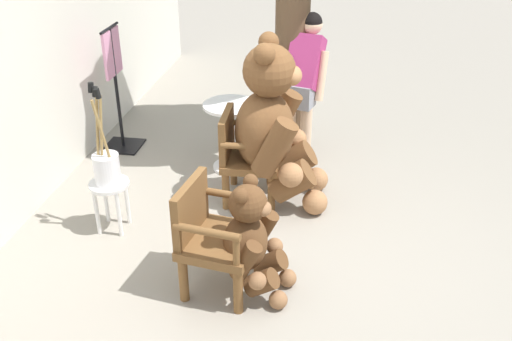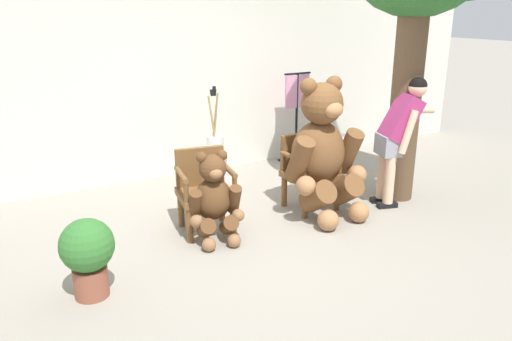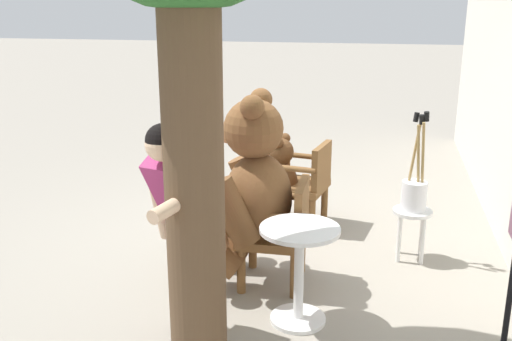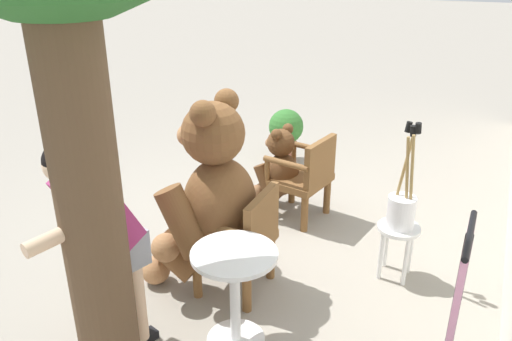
# 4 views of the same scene
# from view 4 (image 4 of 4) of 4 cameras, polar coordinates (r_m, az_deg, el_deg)

# --- Properties ---
(ground_plane) EXTENTS (60.00, 60.00, 0.00)m
(ground_plane) POSITION_cam_4_polar(r_m,az_deg,el_deg) (4.76, -2.66, -7.57)
(ground_plane) COLOR gray
(wooden_chair_left) EXTENTS (0.63, 0.60, 0.86)m
(wooden_chair_left) POSITION_cam_4_polar(r_m,az_deg,el_deg) (4.91, 5.53, -0.58)
(wooden_chair_left) COLOR brown
(wooden_chair_left) RESTS_ON ground
(wooden_chair_right) EXTENTS (0.58, 0.54, 0.86)m
(wooden_chair_right) POSITION_cam_4_polar(r_m,az_deg,el_deg) (3.84, -1.65, -7.72)
(wooden_chair_right) COLOR brown
(wooden_chair_right) RESTS_ON ground
(teddy_bear_large) EXTENTS (0.94, 0.90, 1.56)m
(teddy_bear_large) POSITION_cam_4_polar(r_m,az_deg,el_deg) (3.81, -5.29, -2.91)
(teddy_bear_large) COLOR brown
(teddy_bear_large) RESTS_ON ground
(teddy_bear_small) EXTENTS (0.57, 0.56, 0.93)m
(teddy_bear_small) POSITION_cam_4_polar(r_m,az_deg,el_deg) (5.03, 2.51, 0.01)
(teddy_bear_small) COLOR brown
(teddy_bear_small) RESTS_ON ground
(person_visitor) EXTENTS (0.85, 0.48, 1.52)m
(person_visitor) POSITION_cam_4_polar(r_m,az_deg,el_deg) (3.19, -17.05, -6.54)
(person_visitor) COLOR black
(person_visitor) RESTS_ON ground
(white_stool) EXTENTS (0.34, 0.34, 0.46)m
(white_stool) POSITION_cam_4_polar(r_m,az_deg,el_deg) (4.21, 15.88, -7.41)
(white_stool) COLOR white
(white_stool) RESTS_ON ground
(brush_bucket) EXTENTS (0.22, 0.22, 0.88)m
(brush_bucket) POSITION_cam_4_polar(r_m,az_deg,el_deg) (4.07, 16.33, -3.98)
(brush_bucket) COLOR white
(brush_bucket) RESTS_ON white_stool
(round_side_table) EXTENTS (0.56, 0.56, 0.72)m
(round_side_table) POSITION_cam_4_polar(r_m,az_deg,el_deg) (3.35, -2.44, -13.25)
(round_side_table) COLOR white
(round_side_table) RESTS_ON ground
(potted_plant) EXTENTS (0.44, 0.44, 0.68)m
(potted_plant) POSITION_cam_4_polar(r_m,az_deg,el_deg) (6.37, 3.44, 4.51)
(potted_plant) COLOR brown
(potted_plant) RESTS_ON ground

